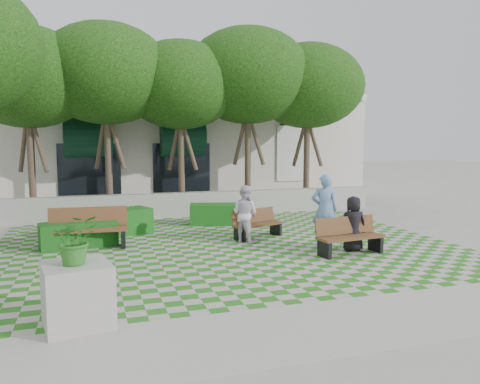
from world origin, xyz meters
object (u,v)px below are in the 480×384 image
object	(u,v)px
bench_east	(349,236)
planter_front	(77,281)
bench_mid	(257,224)
person_dark	(353,224)
hedge_midright	(220,214)
person_blue	(325,210)
hedge_west	(79,234)
hedge_midleft	(114,223)
person_white	(245,214)
bench_west	(88,229)

from	to	relation	value
bench_east	planter_front	world-z (taller)	planter_front
bench_mid	planter_front	bearing A→B (deg)	-154.19
person_dark	bench_mid	bearing A→B (deg)	-40.28
planter_front	bench_east	bearing A→B (deg)	23.32
hedge_midright	person_blue	xyz separation A→B (m)	(1.85, -3.93, 0.63)
hedge_west	person_dark	world-z (taller)	person_dark
bench_mid	hedge_midleft	xyz separation A→B (m)	(-3.96, 1.59, -0.02)
bench_east	hedge_west	xyz separation A→B (m)	(-6.48, 2.88, -0.10)
bench_mid	hedge_west	xyz separation A→B (m)	(-4.94, 0.32, -0.06)
hedge_midleft	person_white	bearing A→B (deg)	-30.90
hedge_west	person_dark	size ratio (longest dim) A/B	1.37
planter_front	person_dark	size ratio (longest dim) A/B	1.22
person_blue	hedge_midright	bearing A→B (deg)	-40.84
bench_mid	person_dark	bearing A→B (deg)	-73.72
hedge_midleft	person_dark	world-z (taller)	person_dark
person_dark	person_white	bearing A→B (deg)	-26.54
hedge_midleft	person_white	world-z (taller)	person_white
bench_west	person_white	size ratio (longest dim) A/B	1.29
hedge_midleft	person_blue	bearing A→B (deg)	-29.95
bench_mid	person_white	size ratio (longest dim) A/B	1.04
bench_west	hedge_midright	world-z (taller)	bench_west
bench_mid	hedge_west	world-z (taller)	bench_mid
person_blue	bench_mid	bearing A→B (deg)	-23.11
hedge_west	planter_front	bearing A→B (deg)	-88.96
planter_front	person_dark	distance (m)	7.29
person_white	planter_front	bearing A→B (deg)	100.69
person_blue	person_white	world-z (taller)	person_blue
person_dark	person_white	distance (m)	2.95
bench_west	hedge_west	size ratio (longest dim) A/B	1.07
bench_east	bench_mid	world-z (taller)	bench_east
hedge_midleft	person_blue	distance (m)	6.21
bench_east	person_blue	world-z (taller)	person_blue
bench_east	bench_west	distance (m)	6.79
hedge_midright	person_blue	distance (m)	4.39
bench_west	hedge_west	distance (m)	0.35
planter_front	person_dark	world-z (taller)	planter_front
hedge_west	planter_front	world-z (taller)	planter_front
hedge_west	person_blue	distance (m)	6.63
hedge_midright	bench_west	bearing A→B (deg)	-151.71
hedge_midright	planter_front	world-z (taller)	planter_front
bench_east	person_dark	bearing A→B (deg)	38.18
hedge_midright	hedge_midleft	xyz separation A→B (m)	(-3.51, -0.84, 0.04)
bench_east	person_white	xyz separation A→B (m)	(-2.06, 2.09, 0.36)
bench_east	person_blue	bearing A→B (deg)	90.96
hedge_midleft	planter_front	world-z (taller)	planter_front
person_dark	person_white	world-z (taller)	person_white
hedge_midright	hedge_west	xyz separation A→B (m)	(-4.49, -2.10, -0.01)
person_dark	person_white	xyz separation A→B (m)	(-2.32, 1.83, 0.09)
bench_mid	bench_west	bearing A→B (deg)	156.48
hedge_midleft	bench_west	bearing A→B (deg)	-116.98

